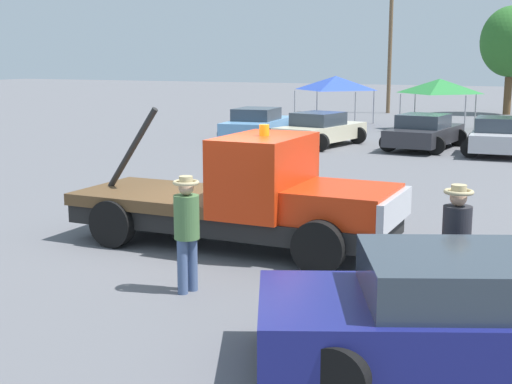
% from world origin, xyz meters
% --- Properties ---
extents(ground_plane, '(160.00, 160.00, 0.00)m').
position_xyz_m(ground_plane, '(0.00, 0.00, 0.00)').
color(ground_plane, slate).
extents(tow_truck, '(6.10, 2.32, 2.51)m').
position_xyz_m(tow_truck, '(0.37, 0.00, 0.90)').
color(tow_truck, black).
rests_on(tow_truck, ground).
extents(foreground_car, '(5.23, 3.80, 1.34)m').
position_xyz_m(foreground_car, '(4.88, -3.62, 0.65)').
color(foreground_car, navy).
rests_on(foreground_car, ground).
extents(person_near_truck, '(0.40, 0.40, 1.78)m').
position_xyz_m(person_near_truck, '(4.36, -1.88, 1.05)').
color(person_near_truck, '#475B84').
rests_on(person_near_truck, ground).
extents(person_at_hood, '(0.39, 0.39, 1.75)m').
position_xyz_m(person_at_hood, '(0.64, -2.65, 1.03)').
color(person_at_hood, '#475B84').
rests_on(person_at_hood, ground).
extents(parked_car_skyblue, '(2.79, 5.02, 1.34)m').
position_xyz_m(parked_car_skyblue, '(-7.06, 16.04, 0.65)').
color(parked_car_skyblue, '#669ED1').
rests_on(parked_car_skyblue, ground).
extents(parked_car_cream, '(2.85, 4.65, 1.34)m').
position_xyz_m(parked_car_cream, '(-3.80, 14.90, 0.65)').
color(parked_car_cream, beige).
rests_on(parked_car_cream, ground).
extents(parked_car_charcoal, '(2.70, 4.54, 1.34)m').
position_xyz_m(parked_car_charcoal, '(0.08, 15.75, 0.65)').
color(parked_car_charcoal, '#2D2D33').
rests_on(parked_car_charcoal, ground).
extents(parked_car_silver, '(2.61, 4.40, 1.34)m').
position_xyz_m(parked_car_silver, '(2.81, 15.52, 0.65)').
color(parked_car_silver, '#B7B7BC').
rests_on(parked_car_silver, ground).
extents(canopy_tent_blue, '(3.25, 3.25, 2.51)m').
position_xyz_m(canopy_tent_blue, '(-6.26, 23.63, 2.15)').
color(canopy_tent_blue, '#9E9EA3').
rests_on(canopy_tent_blue, ground).
extents(canopy_tent_green, '(3.04, 3.04, 2.45)m').
position_xyz_m(canopy_tent_green, '(-0.89, 23.17, 2.10)').
color(canopy_tent_green, '#9E9EA3').
rests_on(canopy_tent_green, ground).
extents(tree_center, '(3.64, 3.64, 6.50)m').
position_xyz_m(tree_center, '(0.95, 34.75, 4.36)').
color(tree_center, brown).
rests_on(tree_center, ground).
extents(utility_pole, '(2.20, 0.24, 9.66)m').
position_xyz_m(utility_pole, '(-5.94, 32.81, 5.09)').
color(utility_pole, brown).
rests_on(utility_pole, ground).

